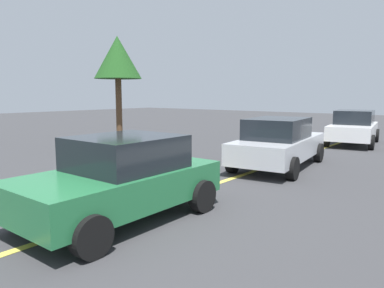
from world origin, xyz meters
TOP-DOWN VIEW (x-y plane):
  - ground_plane at (0.00, 0.00)m, footprint 80.00×80.00m
  - lane_marking_centre at (3.00, 0.00)m, footprint 28.00×0.16m
  - car_white_mid_road at (13.39, -0.59)m, footprint 4.48×2.50m
  - car_green_approaching at (-0.04, -0.14)m, footprint 3.86×2.14m
  - car_silver_far_lane at (6.24, -0.28)m, footprint 4.78×2.47m
  - tree_left_verge at (6.74, 8.00)m, footprint 2.15×2.15m

SIDE VIEW (x-z plane):
  - ground_plane at x=0.00m, z-range 0.00..0.00m
  - lane_marking_centre at x=3.00m, z-range 0.00..0.01m
  - car_green_approaching at x=-0.04m, z-range 0.01..1.55m
  - car_white_mid_road at x=13.39m, z-range 0.01..1.57m
  - car_silver_far_lane at x=6.24m, z-range 0.01..1.58m
  - tree_left_verge at x=6.74m, z-range 1.44..6.37m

